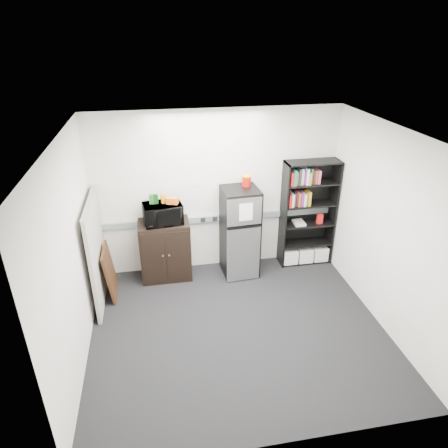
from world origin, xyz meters
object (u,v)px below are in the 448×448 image
Objects in this scene: cubicle_partition at (97,252)px; refrigerator at (240,232)px; microwave at (163,214)px; bookshelf at (308,214)px; cabinet at (165,250)px.

refrigerator is at bearing 8.72° from cubicle_partition.
bookshelf is at bearing -6.55° from microwave.
microwave is 1.29m from refrigerator.
cabinet is at bearing 81.56° from microwave.
bookshelf is 1.22× the size of refrigerator.
bookshelf reaches higher than cabinet.
cubicle_partition reaches higher than microwave.
bookshelf is at bearing 3.28° from refrigerator.
cubicle_partition is 1.07× the size of refrigerator.
cabinet is at bearing -178.48° from bookshelf.
refrigerator is (1.22, -0.06, -0.41)m from microwave.
cabinet is 0.66m from microwave.
bookshelf is 2.45m from microwave.
cubicle_partition is 1.61× the size of cabinet.
microwave is (0.00, -0.02, 0.66)m from cabinet.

